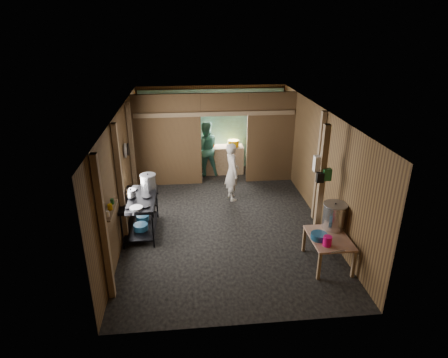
{
  "coord_description": "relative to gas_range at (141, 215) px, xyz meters",
  "views": [
    {
      "loc": [
        -0.8,
        -8.06,
        4.41
      ],
      "look_at": [
        0.0,
        -0.2,
        1.1
      ],
      "focal_mm": 30.49,
      "sensor_mm": 36.0,
      "label": 1
    }
  ],
  "objects": [
    {
      "name": "jar_yellow",
      "position": [
        -0.27,
        -1.63,
        1.04
      ],
      "size": [
        0.08,
        0.08,
        0.1
      ],
      "primitive_type": "cylinder",
      "color": "#C58E00",
      "rests_on": "wall_shelf"
    },
    {
      "name": "jar_white",
      "position": [
        -0.27,
        -1.88,
        1.04
      ],
      "size": [
        0.07,
        0.07,
        0.1
      ],
      "primitive_type": "cylinder",
      "color": "white",
      "rests_on": "wall_shelf"
    },
    {
      "name": "floor",
      "position": [
        1.88,
        0.47,
        -0.43
      ],
      "size": [
        4.5,
        7.0,
        0.0
      ],
      "primitive_type": "cube",
      "color": "black",
      "rests_on": "ground"
    },
    {
      "name": "post_left_b",
      "position": [
        -0.3,
        -0.33,
        0.87
      ],
      "size": [
        0.1,
        0.12,
        2.6
      ],
      "primitive_type": "cube",
      "color": "#8C7250",
      "rests_on": "floor"
    },
    {
      "name": "back_counter",
      "position": [
        2.18,
        3.42,
        -0.0
      ],
      "size": [
        1.2,
        0.5,
        0.85
      ],
      "primitive_type": "cube",
      "color": "#8C7250",
      "rests_on": "floor"
    },
    {
      "name": "ceiling",
      "position": [
        1.88,
        0.47,
        2.17
      ],
      "size": [
        4.5,
        7.0,
        0.0
      ],
      "primitive_type": "cube",
      "color": "#47423C",
      "rests_on": "ground"
    },
    {
      "name": "bag_white",
      "position": [
        3.68,
        -0.75,
        1.35
      ],
      "size": [
        0.22,
        0.15,
        0.32
      ],
      "primitive_type": "cube",
      "color": "white",
      "rests_on": "post_free"
    },
    {
      "name": "wall_back",
      "position": [
        1.88,
        3.97,
        0.87
      ],
      "size": [
        4.5,
        0.0,
        2.6
      ],
      "primitive_type": "cube",
      "color": "brown",
      "rests_on": "ground"
    },
    {
      "name": "frying_pan",
      "position": [
        0.0,
        -0.54,
        0.45
      ],
      "size": [
        0.32,
        0.51,
        0.06
      ],
      "primitive_type": null,
      "rotation": [
        0.0,
        0.0,
        0.12
      ],
      "color": "gray",
      "rests_on": "gas_range"
    },
    {
      "name": "yellow_tub",
      "position": [
        2.49,
        3.42,
        0.52
      ],
      "size": [
        0.34,
        0.34,
        0.19
      ],
      "primitive_type": "cylinder",
      "color": "#C58E00",
      "rests_on": "back_counter"
    },
    {
      "name": "blue_tub_front",
      "position": [
        0.0,
        -0.18,
        -0.2
      ],
      "size": [
        0.32,
        0.32,
        0.13
      ],
      "primitive_type": "cylinder",
      "color": "navy",
      "rests_on": "gas_range"
    },
    {
      "name": "turquoise_panel",
      "position": [
        1.88,
        3.91,
        0.82
      ],
      "size": [
        4.4,
        0.06,
        2.5
      ],
      "primitive_type": "cube",
      "color": "#74B9BB",
      "rests_on": "wall_back"
    },
    {
      "name": "red_cup",
      "position": [
        1.84,
        3.42,
        0.5
      ],
      "size": [
        0.13,
        0.13,
        0.16
      ],
      "primitive_type": "cylinder",
      "color": "#D23500",
      "rests_on": "back_counter"
    },
    {
      "name": "blue_tub_back",
      "position": [
        0.0,
        0.26,
        -0.2
      ],
      "size": [
        0.29,
        0.29,
        0.12
      ],
      "primitive_type": "cylinder",
      "color": "navy",
      "rests_on": "gas_range"
    },
    {
      "name": "wall_left",
      "position": [
        -0.37,
        0.47,
        0.87
      ],
      "size": [
        0.0,
        7.0,
        2.6
      ],
      "primitive_type": "cube",
      "color": "brown",
      "rests_on": "ground"
    },
    {
      "name": "partition_header",
      "position": [
        2.13,
        2.67,
        1.87
      ],
      "size": [
        1.3,
        0.1,
        0.6
      ],
      "primitive_type": "cube",
      "color": "brown",
      "rests_on": "wall_back"
    },
    {
      "name": "cook",
      "position": [
        2.22,
        1.52,
        0.34
      ],
      "size": [
        0.47,
        0.62,
        1.54
      ],
      "primitive_type": "imported",
      "rotation": [
        0.0,
        0.0,
        1.76
      ],
      "color": "beige",
      "rests_on": "floor"
    },
    {
      "name": "pan_lid_big",
      "position": [
        -0.33,
        0.87,
        1.22
      ],
      "size": [
        0.03,
        0.34,
        0.34
      ],
      "primitive_type": "cylinder",
      "rotation": [
        0.0,
        1.57,
        0.0
      ],
      "color": "gray",
      "rests_on": "wall_left"
    },
    {
      "name": "cross_beam",
      "position": [
        1.88,
        2.62,
        1.62
      ],
      "size": [
        4.4,
        0.12,
        0.12
      ],
      "primitive_type": "cube",
      "color": "#8C7250",
      "rests_on": "wall_left"
    },
    {
      "name": "post_right",
      "position": [
        4.06,
        0.27,
        0.87
      ],
      "size": [
        0.1,
        0.12,
        2.6
      ],
      "primitive_type": "cube",
      "color": "#8C7250",
      "rests_on": "floor"
    },
    {
      "name": "stove_pot_med",
      "position": [
        -0.17,
        0.04,
        0.51
      ],
      "size": [
        0.3,
        0.3,
        0.2
      ],
      "primitive_type": null,
      "rotation": [
        0.0,
        0.0,
        -0.4
      ],
      "color": "silver",
      "rests_on": "gas_range"
    },
    {
      "name": "jar_green",
      "position": [
        -0.27,
        -1.41,
        1.04
      ],
      "size": [
        0.06,
        0.06,
        0.1
      ],
      "primitive_type": "cylinder",
      "color": "#1B5A27",
      "rests_on": "wall_shelf"
    },
    {
      "name": "bag_black",
      "position": [
        3.66,
        -0.91,
        1.12
      ],
      "size": [
        0.14,
        0.1,
        0.2
      ],
      "primitive_type": "cube",
      "color": "black",
      "rests_on": "post_free"
    },
    {
      "name": "stock_pot",
      "position": [
        3.91,
        -1.23,
        0.41
      ],
      "size": [
        0.51,
        0.51,
        0.54
      ],
      "primitive_type": null,
      "rotation": [
        0.0,
        0.0,
        -0.09
      ],
      "color": "silver",
      "rests_on": "prep_table"
    },
    {
      "name": "post_left_a",
      "position": [
        -0.3,
        -2.13,
        0.87
      ],
      "size": [
        0.1,
        0.12,
        2.6
      ],
      "primitive_type": "cube",
      "color": "#8C7250",
      "rests_on": "floor"
    },
    {
      "name": "pink_bucket",
      "position": [
        3.56,
        -1.85,
        0.26
      ],
      "size": [
        0.21,
        0.21,
        0.19
      ],
      "primitive_type": "cylinder",
      "rotation": [
        0.0,
        0.0,
        -0.42
      ],
      "color": "#DF0A67",
      "rests_on": "prep_table"
    },
    {
      "name": "bag_green",
      "position": [
        3.8,
        -0.89,
        1.17
      ],
      "size": [
        0.16,
        0.12,
        0.24
      ],
      "primitive_type": "cube",
      "color": "#1B5A27",
      "rests_on": "post_free"
    },
    {
      "name": "partition_left",
      "position": [
        0.55,
        2.67,
        0.87
      ],
      "size": [
        1.85,
        0.1,
        2.6
      ],
      "primitive_type": "cube",
      "color": "brown",
      "rests_on": "floor"
    },
    {
      "name": "pan_lid_small",
      "position": [
        -0.33,
        1.27,
        1.12
      ],
      "size": [
        0.03,
        0.3,
        0.3
      ],
      "primitive_type": "cylinder",
      "rotation": [
        0.0,
        1.57,
        0.0
      ],
      "color": "black",
      "rests_on": "wall_left"
    },
    {
      "name": "stove_pot_large",
      "position": [
        0.17,
        0.49,
        0.59
      ],
      "size": [
        0.39,
        0.39,
        0.36
      ],
      "primitive_type": null,
      "rotation": [
        0.0,
        0.0,
        0.1
      ],
      "color": "silver",
      "rests_on": "gas_range"
    },
    {
      "name": "wash_basin",
      "position": [
        3.49,
        -1.61,
        0.22
      ],
      "size": [
        0.36,
        0.36,
        0.12
      ],
      "primitive_type": "cylinder",
      "rotation": [
        0.0,
        0.0,
        -0.19
      ],
      "color": "navy",
      "rests_on": "prep_table"
    },
    {
      "name": "wall_front",
      "position": [
        1.88,
        -3.03,
        0.87
      ],
      "size": [
        4.5,
        0.0,
        2.6
      ],
      "primitive_type": "cube",
      "color": "brown",
      "rests_on": "ground"
    },
    {
      "name": "post_left_c",
      "position": [
        -0.3,
        1.67,
        0.87
      ],
      "size": [
        0.1,
        0.12,
        2.6
      ],
      "primitive_type": "cube",
      "color": "#8C7250",
      "rests_on": "floor"
    },
    {
      "name": "wall_right",
      "position": [
        4.13,
        0.47,
        0.87
      ],
      "size": [
        0.0,
        7.0,
        2.6
      ],
      "primitive_type": "cube",
      "color": "brown",
      "rests_on": "ground"
    },
    {
      "name": "knife",
      "position": [
        3.67,
        -2.08,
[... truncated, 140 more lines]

